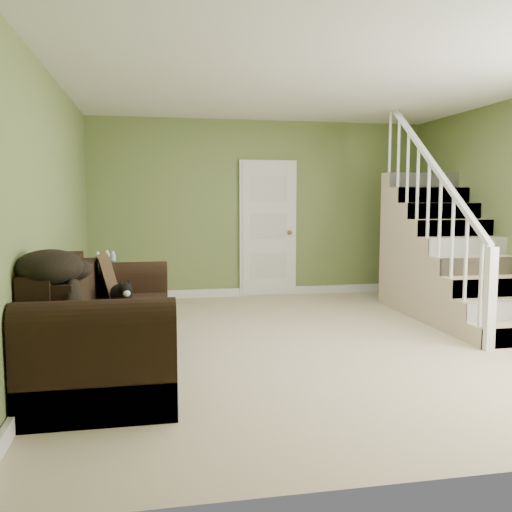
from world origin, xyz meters
name	(u,v)px	position (x,y,z in m)	size (l,w,h in m)	color
floor	(314,342)	(0.00, 0.00, 0.00)	(5.00, 5.50, 0.01)	#C3B18D
ceiling	(317,80)	(0.00, 0.00, 2.60)	(5.00, 5.50, 0.01)	white
wall_back	(261,209)	(0.00, 2.75, 1.30)	(5.00, 0.04, 2.60)	olive
wall_front	(478,229)	(0.00, -2.75, 1.30)	(5.00, 0.04, 2.60)	olive
wall_left	(51,215)	(-2.50, 0.00, 1.30)	(0.04, 5.50, 2.60)	olive
baseboard_back	(261,291)	(0.00, 2.72, 0.06)	(5.00, 0.04, 0.12)	white
baseboard_left	(60,348)	(-2.47, 0.00, 0.06)	(0.04, 5.50, 0.12)	white
door	(268,229)	(0.10, 2.71, 1.01)	(0.86, 0.12, 2.02)	white
staircase	(445,264)	(1.99, 0.97, 0.64)	(1.00, 2.51, 2.82)	#C3B18D
sofa	(103,330)	(-2.02, -0.59, 0.36)	(1.03, 2.38, 0.94)	black
side_table	(107,298)	(-2.12, 1.09, 0.32)	(0.67, 0.67, 0.86)	black
cat	(121,294)	(-1.88, -0.30, 0.61)	(0.31, 0.51, 0.25)	black
banana	(126,316)	(-1.81, -0.89, 0.53)	(0.05, 0.17, 0.05)	yellow
throw_pillow	(108,276)	(-2.02, 0.13, 0.71)	(0.10, 0.40, 0.40)	#442B1B
throw_blanket	(49,267)	(-2.31, -1.24, 0.97)	(0.46, 0.60, 0.25)	black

